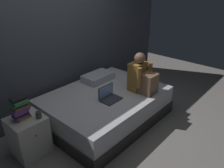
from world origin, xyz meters
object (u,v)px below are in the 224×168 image
nightstand (29,136)px  person_sitting (142,77)px  book_stack (20,108)px  pillow (98,77)px  bed (105,106)px  laptop (109,96)px  mug (39,115)px

nightstand → person_sitting: person_sitting is taller
book_stack → pillow: bearing=7.3°
pillow → book_stack: bearing=-172.7°
bed → person_sitting: 0.79m
laptop → pillow: (0.40, 0.63, 0.01)m
pillow → book_stack: book_stack is taller
bed → pillow: (0.29, 0.45, 0.32)m
laptop → book_stack: (-1.22, 0.43, 0.16)m
person_sitting → mug: person_sitting is taller
nightstand → pillow: 1.63m
bed → pillow: size_ratio=3.57×
book_stack → bed: bearing=-10.4°
nightstand → pillow: bearing=8.3°
laptop → mug: size_ratio=3.56×
laptop → pillow: laptop is taller
book_stack → mug: bearing=-42.8°
book_stack → nightstand: bearing=-43.2°
pillow → nightstand: bearing=-171.7°
person_sitting → nightstand: bearing=161.1°
bed → person_sitting: (0.47, -0.39, 0.50)m
laptop → nightstand: bearing=161.3°
bed → person_sitting: size_ratio=3.05×
person_sitting → book_stack: 1.91m
nightstand → person_sitting: 1.93m
pillow → mug: size_ratio=6.22×
book_stack → laptop: bearing=-19.4°
person_sitting → laptop: (-0.58, 0.21, -0.20)m
nightstand → person_sitting: bearing=-18.9°
pillow → mug: mug is taller
laptop → mug: laptop is taller
nightstand → book_stack: bearing=136.8°
bed → laptop: bearing=-121.0°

